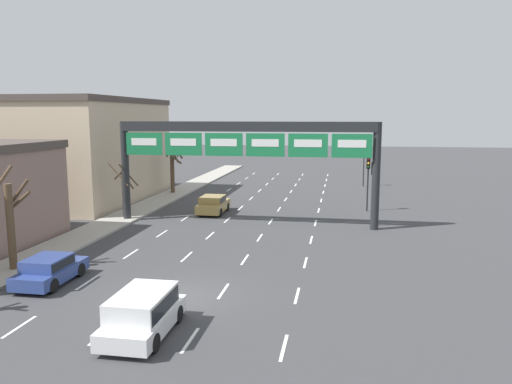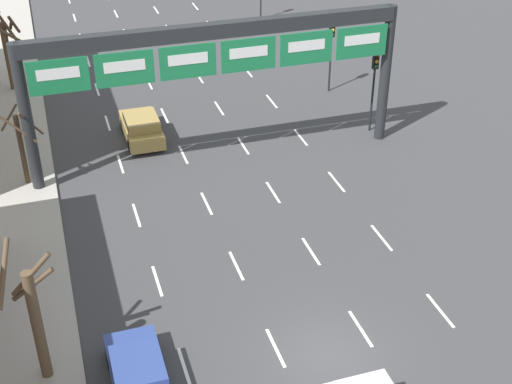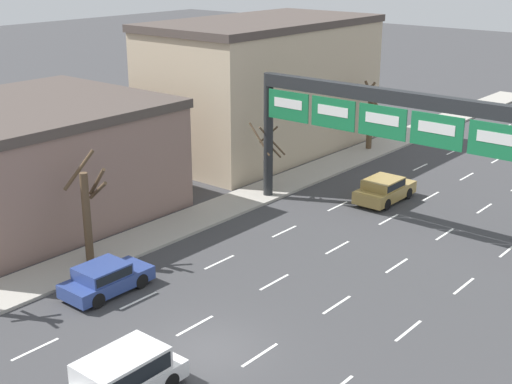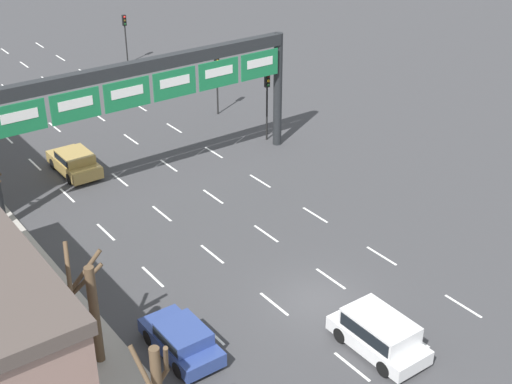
{
  "view_description": "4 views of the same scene",
  "coord_description": "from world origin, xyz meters",
  "px_view_note": "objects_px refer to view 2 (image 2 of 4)",
  "views": [
    {
      "loc": [
        6.72,
        -19.82,
        7.79
      ],
      "look_at": [
        1.41,
        10.95,
        2.98
      ],
      "focal_mm": 35.0,
      "sensor_mm": 36.0,
      "label": 1
    },
    {
      "loc": [
        -7.93,
        -16.54,
        17.99
      ],
      "look_at": [
        -0.44,
        7.12,
        2.7
      ],
      "focal_mm": 50.0,
      "sensor_mm": 36.0,
      "label": 2
    },
    {
      "loc": [
        15.95,
        -16.38,
        13.97
      ],
      "look_at": [
        -1.36,
        4.38,
        4.71
      ],
      "focal_mm": 50.0,
      "sensor_mm": 36.0,
      "label": 3
    },
    {
      "loc": [
        -17.24,
        -19.06,
        18.93
      ],
      "look_at": [
        1.43,
        6.59,
        2.24
      ],
      "focal_mm": 50.0,
      "sensor_mm": 36.0,
      "label": 4
    }
  ],
  "objects_px": {
    "traffic_light_near_gantry": "(374,76)",
    "tree_bare_second": "(34,316)",
    "sign_gantry": "(217,56)",
    "tree_bare_closest": "(22,143)",
    "car_gold": "(142,127)",
    "tree_bare_furthest": "(8,48)",
    "traffic_light_mid_block": "(331,42)",
    "car_blue": "(138,373)"
  },
  "relations": [
    {
      "from": "tree_bare_closest",
      "to": "traffic_light_mid_block",
      "type": "bearing_deg",
      "value": 18.68
    },
    {
      "from": "tree_bare_second",
      "to": "tree_bare_furthest",
      "type": "relative_size",
      "value": 1.02
    },
    {
      "from": "sign_gantry",
      "to": "traffic_light_mid_block",
      "type": "xyz_separation_m",
      "value": [
        8.87,
        6.78,
        -2.62
      ]
    },
    {
      "from": "car_blue",
      "to": "tree_bare_furthest",
      "type": "height_order",
      "value": "tree_bare_furthest"
    },
    {
      "from": "tree_bare_furthest",
      "to": "car_blue",
      "type": "bearing_deg",
      "value": -83.11
    },
    {
      "from": "sign_gantry",
      "to": "tree_bare_closest",
      "type": "height_order",
      "value": "sign_gantry"
    },
    {
      "from": "traffic_light_near_gantry",
      "to": "tree_bare_furthest",
      "type": "relative_size",
      "value": 0.9
    },
    {
      "from": "traffic_light_near_gantry",
      "to": "car_blue",
      "type": "bearing_deg",
      "value": -135.8
    },
    {
      "from": "sign_gantry",
      "to": "tree_bare_second",
      "type": "relative_size",
      "value": 3.62
    },
    {
      "from": "tree_bare_second",
      "to": "sign_gantry",
      "type": "bearing_deg",
      "value": 52.91
    },
    {
      "from": "sign_gantry",
      "to": "traffic_light_mid_block",
      "type": "relative_size",
      "value": 4.24
    },
    {
      "from": "car_gold",
      "to": "tree_bare_furthest",
      "type": "bearing_deg",
      "value": 125.6
    },
    {
      "from": "traffic_light_mid_block",
      "to": "tree_bare_closest",
      "type": "relative_size",
      "value": 1.05
    },
    {
      "from": "tree_bare_second",
      "to": "tree_bare_closest",
      "type": "bearing_deg",
      "value": 89.95
    },
    {
      "from": "car_gold",
      "to": "traffic_light_near_gantry",
      "type": "distance_m",
      "value": 12.85
    },
    {
      "from": "car_gold",
      "to": "traffic_light_mid_block",
      "type": "height_order",
      "value": "traffic_light_mid_block"
    },
    {
      "from": "car_blue",
      "to": "traffic_light_near_gantry",
      "type": "distance_m",
      "value": 21.75
    },
    {
      "from": "tree_bare_closest",
      "to": "tree_bare_second",
      "type": "height_order",
      "value": "tree_bare_second"
    },
    {
      "from": "car_gold",
      "to": "tree_bare_closest",
      "type": "bearing_deg",
      "value": -152.52
    },
    {
      "from": "sign_gantry",
      "to": "tree_bare_closest",
      "type": "distance_m",
      "value": 10.09
    },
    {
      "from": "sign_gantry",
      "to": "traffic_light_near_gantry",
      "type": "relative_size",
      "value": 4.09
    },
    {
      "from": "tree_bare_furthest",
      "to": "traffic_light_mid_block",
      "type": "bearing_deg",
      "value": -17.68
    },
    {
      "from": "sign_gantry",
      "to": "traffic_light_mid_block",
      "type": "distance_m",
      "value": 11.46
    },
    {
      "from": "car_gold",
      "to": "tree_bare_closest",
      "type": "height_order",
      "value": "tree_bare_closest"
    },
    {
      "from": "sign_gantry",
      "to": "tree_bare_closest",
      "type": "relative_size",
      "value": 4.44
    },
    {
      "from": "tree_bare_closest",
      "to": "tree_bare_furthest",
      "type": "bearing_deg",
      "value": 91.52
    },
    {
      "from": "traffic_light_near_gantry",
      "to": "tree_bare_second",
      "type": "height_order",
      "value": "tree_bare_second"
    },
    {
      "from": "sign_gantry",
      "to": "traffic_light_near_gantry",
      "type": "distance_m",
      "value": 9.33
    },
    {
      "from": "traffic_light_mid_block",
      "to": "traffic_light_near_gantry",
      "type": "bearing_deg",
      "value": -89.39
    },
    {
      "from": "car_gold",
      "to": "tree_bare_closest",
      "type": "distance_m",
      "value": 7.06
    },
    {
      "from": "car_gold",
      "to": "tree_bare_second",
      "type": "relative_size",
      "value": 0.82
    },
    {
      "from": "sign_gantry",
      "to": "car_blue",
      "type": "distance_m",
      "value": 16.32
    },
    {
      "from": "car_gold",
      "to": "tree_bare_furthest",
      "type": "relative_size",
      "value": 0.83
    },
    {
      "from": "sign_gantry",
      "to": "tree_bare_furthest",
      "type": "xyz_separation_m",
      "value": [
        -9.8,
        12.73,
        -2.97
      ]
    },
    {
      "from": "traffic_light_mid_block",
      "to": "tree_bare_furthest",
      "type": "distance_m",
      "value": 19.59
    },
    {
      "from": "car_blue",
      "to": "traffic_light_mid_block",
      "type": "relative_size",
      "value": 0.89
    },
    {
      "from": "tree_bare_second",
      "to": "tree_bare_furthest",
      "type": "distance_m",
      "value": 25.28
    },
    {
      "from": "traffic_light_mid_block",
      "to": "tree_bare_second",
      "type": "distance_m",
      "value": 26.66
    },
    {
      "from": "sign_gantry",
      "to": "traffic_light_mid_block",
      "type": "bearing_deg",
      "value": 37.39
    },
    {
      "from": "traffic_light_near_gantry",
      "to": "tree_bare_closest",
      "type": "height_order",
      "value": "traffic_light_near_gantry"
    },
    {
      "from": "traffic_light_near_gantry",
      "to": "tree_bare_furthest",
      "type": "distance_m",
      "value": 22.1
    },
    {
      "from": "tree_bare_second",
      "to": "traffic_light_mid_block",
      "type": "bearing_deg",
      "value": 46.48
    }
  ]
}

